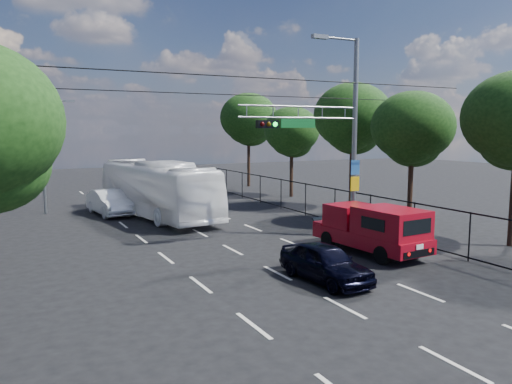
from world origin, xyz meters
TOP-DOWN VIEW (x-y plane):
  - ground at (0.00, 0.00)m, footprint 120.00×120.00m
  - lane_markings at (-0.00, 14.00)m, footprint 6.12×38.00m
  - signal_mast at (5.28, 7.99)m, footprint 6.43×0.39m
  - streetlight_left at (-6.33, 22.00)m, footprint 2.09×0.22m
  - utility_wires at (0.00, 8.83)m, footprint 22.00×5.04m
  - fence_right at (7.60, 12.17)m, footprint 0.06×34.03m
  - tree_right_b at (11.22, 9.02)m, footprint 4.50×4.50m
  - tree_right_c at (11.82, 15.02)m, footprint 5.10×5.10m
  - tree_right_d at (11.42, 22.02)m, footprint 4.32×4.32m
  - tree_right_e at (11.62, 30.02)m, footprint 5.28×5.28m
  - red_pickup at (5.01, 4.80)m, footprint 2.39×5.66m
  - navy_hatchback at (0.99, 2.41)m, footprint 1.82×3.99m
  - white_bus at (-0.53, 17.94)m, footprint 4.37×12.30m
  - white_van at (-3.00, 19.81)m, footprint 2.21×4.81m

SIDE VIEW (x-z plane):
  - ground at x=0.00m, z-range 0.00..0.00m
  - lane_markings at x=0.00m, z-range 0.00..0.01m
  - navy_hatchback at x=0.99m, z-range 0.00..1.33m
  - white_van at x=-3.00m, z-range 0.00..1.53m
  - fence_right at x=7.60m, z-range 0.03..2.03m
  - red_pickup at x=5.01m, z-range 0.07..2.13m
  - white_bus at x=-0.53m, z-range 0.00..3.35m
  - streetlight_left at x=-6.33m, z-range 0.40..7.48m
  - tree_right_d at x=11.42m, z-range 1.34..8.36m
  - tree_right_b at x=11.22m, z-range 1.40..8.71m
  - signal_mast at x=5.28m, z-range 0.49..9.99m
  - tree_right_c at x=11.82m, z-range 1.59..9.88m
  - tree_right_e at x=11.62m, z-range 1.65..10.23m
  - utility_wires at x=0.00m, z-range 6.86..7.60m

